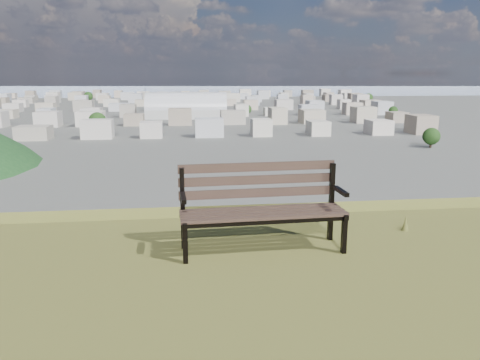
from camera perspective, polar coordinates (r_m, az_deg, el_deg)
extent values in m
cube|color=#3B2C22|center=(4.61, 3.27, -4.62)|extent=(1.68, 0.16, 0.03)
cube|color=#3B2C22|center=(4.71, 2.98, -4.22)|extent=(1.68, 0.16, 0.03)
cube|color=#3B2C22|center=(4.82, 2.69, -3.83)|extent=(1.68, 0.16, 0.03)
cube|color=#3B2C22|center=(4.92, 2.42, -3.46)|extent=(1.68, 0.16, 0.03)
cube|color=#3B2C22|center=(4.95, 2.26, -1.56)|extent=(1.68, 0.11, 0.09)
cube|color=#3B2C22|center=(4.94, 2.22, 0.02)|extent=(1.68, 0.11, 0.09)
cube|color=#3B2C22|center=(4.94, 2.18, 1.62)|extent=(1.68, 0.11, 0.09)
cube|color=black|center=(4.56, -6.71, -7.62)|extent=(0.05, 0.06, 0.41)
cube|color=black|center=(4.87, -7.00, -3.51)|extent=(0.05, 0.06, 0.86)
cube|color=black|center=(4.68, -6.87, -4.79)|extent=(0.07, 0.47, 0.05)
cube|color=black|center=(4.57, -6.93, -2.17)|extent=(0.06, 0.34, 0.04)
cube|color=black|center=(4.89, 12.58, -6.42)|extent=(0.05, 0.06, 0.41)
cube|color=black|center=(5.18, 11.07, -2.65)|extent=(0.05, 0.06, 0.86)
cube|color=black|center=(5.00, 11.89, -3.81)|extent=(0.07, 0.47, 0.05)
cube|color=black|center=(4.90, 12.21, -1.35)|extent=(0.06, 0.34, 0.04)
cube|color=black|center=(4.61, 3.29, -5.15)|extent=(1.68, 0.11, 0.04)
cube|color=black|center=(4.94, 2.40, -3.90)|extent=(1.68, 0.11, 0.04)
cone|color=brown|center=(5.80, 19.53, -4.98)|extent=(0.08, 0.08, 0.18)
cube|color=#B8B8B4|center=(291.45, -6.49, 8.05)|extent=(49.98, 23.73, 5.41)
cylinder|color=silver|center=(291.24, -6.51, 8.58)|extent=(49.98, 23.73, 20.58)
cube|color=beige|center=(211.72, -23.24, 5.51)|extent=(11.00, 11.00, 7.00)
cube|color=#A49A8C|center=(206.22, -16.81, 5.84)|extent=(11.00, 11.00, 7.00)
cube|color=#BDAB96|center=(203.42, -10.10, 6.09)|extent=(11.00, 11.00, 7.00)
cube|color=#B8B8BD|center=(203.44, -3.30, 6.27)|extent=(11.00, 11.00, 7.00)
cube|color=#BCAF99|center=(206.26, 3.41, 6.36)|extent=(11.00, 11.00, 7.00)
cube|color=gray|center=(211.79, 9.85, 6.37)|extent=(11.00, 11.00, 7.00)
cube|color=beige|center=(219.81, 15.90, 6.30)|extent=(11.00, 11.00, 7.00)
cube|color=beige|center=(230.07, 21.46, 6.17)|extent=(11.00, 11.00, 7.00)
cube|color=#BDAB96|center=(262.83, -22.76, 6.79)|extent=(11.00, 11.00, 7.00)
cube|color=#B8B8BD|center=(257.30, -17.58, 7.08)|extent=(11.00, 11.00, 7.00)
cube|color=#BCAF99|center=(253.94, -12.21, 7.32)|extent=(11.00, 11.00, 7.00)
cube|color=gray|center=(252.81, -6.75, 7.49)|extent=(11.00, 11.00, 7.00)
cube|color=beige|center=(253.96, -1.28, 7.60)|extent=(11.00, 11.00, 7.00)
cube|color=beige|center=(257.35, 4.10, 7.64)|extent=(11.00, 11.00, 7.00)
cube|color=beige|center=(262.90, 9.29, 7.62)|extent=(11.00, 11.00, 7.00)
cube|color=#A49A8C|center=(270.47, 14.23, 7.54)|extent=(11.00, 11.00, 7.00)
cube|color=#BDAB96|center=(279.90, 18.86, 7.41)|extent=(11.00, 11.00, 7.00)
cube|color=#BCAF99|center=(321.28, -26.58, 7.37)|extent=(11.00, 11.00, 7.00)
cube|color=gray|center=(314.04, -22.43, 7.65)|extent=(11.00, 11.00, 7.00)
cube|color=beige|center=(308.50, -18.09, 7.91)|extent=(11.00, 11.00, 7.00)
cube|color=beige|center=(304.75, -13.63, 8.13)|extent=(11.00, 11.00, 7.00)
cube|color=beige|center=(302.87, -9.07, 8.30)|extent=(11.00, 11.00, 7.00)
cube|color=#A49A8C|center=(302.88, -4.48, 8.42)|extent=(11.00, 11.00, 7.00)
cube|color=#BDAB96|center=(304.78, 0.08, 8.48)|extent=(11.00, 11.00, 7.00)
cube|color=#B8B8BD|center=(308.55, 4.56, 8.50)|extent=(11.00, 11.00, 7.00)
cube|color=#BCAF99|center=(314.11, 8.91, 8.46)|extent=(11.00, 11.00, 7.00)
cube|color=gray|center=(321.37, 13.08, 8.38)|extent=(11.00, 11.00, 7.00)
cube|color=beige|center=(330.22, 17.04, 8.27)|extent=(11.00, 11.00, 7.00)
cube|color=beige|center=(372.33, -25.78, 8.02)|extent=(11.00, 11.00, 7.00)
cube|color=#A49A8C|center=(365.31, -22.19, 8.27)|extent=(11.00, 11.00, 7.00)
cube|color=#BDAB96|center=(359.76, -18.47, 8.50)|extent=(11.00, 11.00, 7.00)
cube|color=#B8B8BD|center=(355.74, -14.64, 8.70)|extent=(11.00, 11.00, 7.00)
cube|color=#BCAF99|center=(353.31, -10.74, 8.87)|extent=(11.00, 11.00, 7.00)
cube|color=gray|center=(352.51, -6.79, 8.99)|extent=(11.00, 11.00, 7.00)
cube|color=beige|center=(353.33, -2.85, 9.07)|extent=(11.00, 11.00, 7.00)
cube|color=beige|center=(355.78, 1.06, 9.11)|extent=(11.00, 11.00, 7.00)
cube|color=beige|center=(359.81, 4.89, 9.11)|extent=(11.00, 11.00, 7.00)
cube|color=#A49A8C|center=(365.38, 8.63, 9.07)|extent=(11.00, 11.00, 7.00)
cube|color=#BDAB96|center=(372.41, 12.24, 8.99)|extent=(11.00, 11.00, 7.00)
cube|color=#B8B8BD|center=(380.83, 15.70, 8.89)|extent=(11.00, 11.00, 7.00)
cube|color=gray|center=(423.47, -25.18, 8.51)|extent=(11.00, 11.00, 7.00)
cube|color=beige|center=(416.62, -22.01, 8.74)|extent=(11.00, 11.00, 7.00)
cube|color=beige|center=(411.06, -18.74, 8.95)|extent=(11.00, 11.00, 7.00)
cube|color=beige|center=(406.84, -15.40, 9.13)|extent=(11.00, 11.00, 7.00)
cube|color=#A49A8C|center=(404.01, -11.99, 9.29)|extent=(11.00, 11.00, 7.00)
cube|color=#BDAB96|center=(402.59, -8.54, 9.41)|extent=(11.00, 11.00, 7.00)
cube|color=#B8B8BD|center=(402.59, -5.08, 9.50)|extent=(11.00, 11.00, 7.00)
cube|color=#BCAF99|center=(404.03, -1.63, 9.56)|extent=(11.00, 11.00, 7.00)
cube|color=gray|center=(406.88, 1.79, 9.58)|extent=(11.00, 11.00, 7.00)
cube|color=beige|center=(411.11, 5.14, 9.57)|extent=(11.00, 11.00, 7.00)
cube|color=beige|center=(416.68, 8.42, 9.53)|extent=(11.00, 11.00, 7.00)
cube|color=beige|center=(423.55, 11.60, 9.46)|extent=(11.00, 11.00, 7.00)
cube|color=#A49A8C|center=(431.64, 14.67, 9.36)|extent=(11.00, 11.00, 7.00)
cube|color=#B8B8BD|center=(474.66, -24.70, 8.90)|extent=(11.00, 11.00, 7.00)
cube|color=#BCAF99|center=(467.95, -21.87, 9.11)|extent=(11.00, 11.00, 7.00)
cube|color=gray|center=(462.38, -18.96, 9.30)|extent=(11.00, 11.00, 7.00)
cube|color=beige|center=(458.01, -15.99, 9.46)|extent=(11.00, 11.00, 7.00)
cube|color=beige|center=(454.86, -12.96, 9.61)|extent=(11.00, 11.00, 7.00)
cube|color=beige|center=(452.96, -9.90, 9.73)|extent=(11.00, 11.00, 7.00)
cube|color=#A49A8C|center=(452.34, -6.82, 9.83)|extent=(11.00, 11.00, 7.00)
cube|color=#BDAB96|center=(452.98, -3.74, 9.89)|extent=(11.00, 11.00, 7.00)
cube|color=#B8B8BD|center=(454.89, -0.67, 9.93)|extent=(11.00, 11.00, 7.00)
cube|color=#BCAF99|center=(458.05, 2.36, 9.94)|extent=(11.00, 11.00, 7.00)
cube|color=gray|center=(462.44, 5.34, 9.93)|extent=(11.00, 11.00, 7.00)
cube|color=beige|center=(468.02, 8.26, 9.88)|extent=(11.00, 11.00, 7.00)
cube|color=beige|center=(474.74, 11.10, 9.82)|extent=(11.00, 11.00, 7.00)
cube|color=beige|center=(482.57, 13.85, 9.73)|extent=(11.00, 11.00, 7.00)
cube|color=#A49A8C|center=(533.51, -26.80, 9.01)|extent=(11.00, 11.00, 7.00)
cube|color=#BDAB96|center=(525.91, -24.31, 9.21)|extent=(11.00, 11.00, 7.00)
cube|color=#B8B8BD|center=(519.30, -21.76, 9.40)|extent=(11.00, 11.00, 7.00)
cube|color=#BCAF99|center=(513.73, -19.14, 9.57)|extent=(11.00, 11.00, 7.00)
cube|color=gray|center=(509.23, -16.46, 9.73)|extent=(11.00, 11.00, 7.00)
cube|color=beige|center=(505.83, -13.74, 9.87)|extent=(11.00, 11.00, 7.00)
cube|color=beige|center=(503.55, -10.99, 9.99)|extent=(11.00, 11.00, 7.00)
cube|color=beige|center=(502.42, -8.22, 10.08)|extent=(11.00, 11.00, 7.00)
cube|color=#A49A8C|center=(502.42, -5.44, 10.15)|extent=(11.00, 11.00, 7.00)
cube|color=#BDAB96|center=(503.57, -2.67, 10.20)|extent=(11.00, 11.00, 7.00)
cube|color=#B8B8BD|center=(505.86, 0.09, 10.23)|extent=(11.00, 11.00, 7.00)
cube|color=#BCAF99|center=(509.27, 2.81, 10.23)|extent=(11.00, 11.00, 7.00)
cube|color=gray|center=(513.78, 5.50, 10.21)|extent=(11.00, 11.00, 7.00)
cube|color=beige|center=(519.36, 8.13, 10.17)|extent=(11.00, 11.00, 7.00)
cube|color=beige|center=(525.98, 10.70, 10.11)|extent=(11.00, 11.00, 7.00)
cube|color=beige|center=(533.60, 13.19, 10.03)|extent=(11.00, 11.00, 7.00)
cube|color=#A49A8C|center=(584.61, -26.27, 9.28)|extent=(11.00, 11.00, 7.00)
cube|color=#BDAB96|center=(577.18, -24.00, 9.47)|extent=(11.00, 11.00, 7.00)
cube|color=#B8B8BD|center=(570.66, -21.66, 9.64)|extent=(11.00, 11.00, 7.00)
cube|color=#BCAF99|center=(565.09, -19.28, 9.80)|extent=(11.00, 11.00, 7.00)
cube|color=gray|center=(560.49, -16.85, 9.95)|extent=(11.00, 11.00, 7.00)
cube|color=beige|center=(556.88, -14.38, 10.08)|extent=(11.00, 11.00, 7.00)
cube|color=beige|center=(554.30, -11.89, 10.19)|extent=(11.00, 11.00, 7.00)
cube|color=beige|center=(552.74, -9.37, 10.28)|extent=(11.00, 11.00, 7.00)
cube|color=#A49A8C|center=(552.23, -6.84, 10.36)|extent=(11.00, 11.00, 7.00)
cube|color=#BDAB96|center=(552.75, -4.31, 10.42)|extent=(11.00, 11.00, 7.00)
cube|color=#B8B8BD|center=(554.32, -1.79, 10.45)|extent=(11.00, 11.00, 7.00)
cube|color=#BCAF99|center=(556.92, 0.71, 10.47)|extent=(11.00, 11.00, 7.00)
cube|color=gray|center=(560.53, 3.19, 10.47)|extent=(11.00, 11.00, 7.00)
cube|color=beige|center=(565.14, 5.63, 10.45)|extent=(11.00, 11.00, 7.00)
cube|color=beige|center=(570.73, 8.02, 10.41)|extent=(11.00, 11.00, 7.00)
cube|color=beige|center=(577.25, 10.36, 10.35)|extent=(11.00, 11.00, 7.00)
cube|color=#A49A8C|center=(584.69, 12.65, 10.28)|extent=(11.00, 11.00, 7.00)
cylinder|color=#35291A|center=(186.93, 22.21, 4.00)|extent=(0.80, 0.80, 2.10)
sphere|color=black|center=(186.53, 22.30, 4.95)|extent=(6.30, 6.30, 6.30)
cylinder|color=#35291A|center=(226.72, -16.92, 5.87)|extent=(0.80, 0.80, 2.70)
sphere|color=black|center=(226.30, -16.99, 6.89)|extent=(8.10, 8.10, 8.10)
cylinder|color=#35291A|center=(311.41, 18.14, 7.48)|extent=(0.80, 0.80, 1.95)
sphere|color=black|center=(311.18, 18.18, 8.02)|extent=(5.85, 5.85, 5.85)
cylinder|color=#35291A|center=(407.02, 1.79, 9.25)|extent=(0.80, 0.80, 2.25)
sphere|color=black|center=(406.82, 1.79, 9.72)|extent=(6.75, 6.75, 6.75)
cylinder|color=#35291A|center=(471.08, -17.97, 9.17)|extent=(0.80, 0.80, 2.85)
sphere|color=black|center=(470.87, -18.01, 9.68)|extent=(8.55, 8.55, 8.55)
cylinder|color=#35291A|center=(518.90, -21.52, 9.16)|extent=(0.80, 0.80, 2.40)
sphere|color=black|center=(518.74, -21.55, 9.56)|extent=(7.20, 7.20, 7.20)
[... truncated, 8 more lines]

